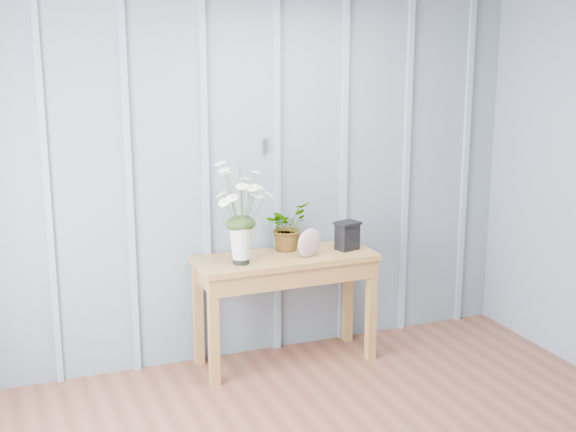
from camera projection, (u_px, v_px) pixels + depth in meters
name	position (u px, v px, depth m)	size (l,w,h in m)	color
room_shell	(325.00, 77.00, 3.95)	(4.00, 4.50, 2.50)	gray
sideboard	(285.00, 272.00, 5.32)	(1.20, 0.45, 0.75)	olive
daisy_vase	(240.00, 198.00, 5.02)	(0.48, 0.37, 0.68)	black
spider_plant	(287.00, 226.00, 5.41)	(0.29, 0.25, 0.32)	#233A16
felt_disc_vessel	(310.00, 243.00, 5.24)	(0.19, 0.05, 0.19)	#914D6B
carved_box	(347.00, 235.00, 5.41)	(0.18, 0.16, 0.19)	black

